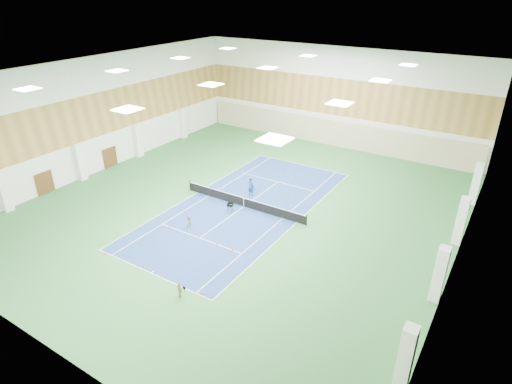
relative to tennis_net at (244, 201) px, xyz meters
The scene contains 22 objects.
ground 0.55m from the tennis_net, ahead, with size 40.00×40.00×0.00m, color #2D6934.
room_shell 5.45m from the tennis_net, ahead, with size 36.00×40.00×12.00m, color white, non-canonical shape.
wood_cladding 7.45m from the tennis_net, ahead, with size 36.00×40.00×8.00m, color #A97E3F, non-canonical shape.
ceiling_light_grid 11.37m from the tennis_net, ahead, with size 21.40×25.40×0.06m, color white, non-canonical shape.
court_surface 0.55m from the tennis_net, ahead, with size 10.97×23.77×0.01m, color navy.
tennis_balls_scatter 0.50m from the tennis_net, ahead, with size 10.57×22.77×0.07m, color #B6CA22, non-canonical shape.
tennis_net is the anchor object (origin of this frame).
back_curtain 19.78m from the tennis_net, 90.00° to the left, with size 35.40×0.16×3.20m, color #C6B793.
door_left_a 19.63m from the tennis_net, 155.94° to the right, with size 0.08×1.80×2.20m, color #593319.
door_left_b 17.93m from the tennis_net, behind, with size 0.08×1.80×2.20m, color #593319.
coach 2.45m from the tennis_net, 106.79° to the left, with size 0.71×0.47×1.96m, color #1F4792.
child_court 5.83m from the tennis_net, 107.85° to the right, with size 0.55×0.43×1.14m, color #92939A.
child_apron 13.16m from the tennis_net, 74.82° to the right, with size 0.65×0.27×1.11m, color tan.
ball_cart 1.53m from the tennis_net, 108.12° to the right, with size 0.50×0.50×0.86m, color black, non-canonical shape.
cone_svc_a 7.18m from the tennis_net, 116.97° to the right, with size 0.20×0.20×0.22m, color #FC520D.
cone_svc_b 5.97m from the tennis_net, 99.06° to the right, with size 0.18×0.18×0.20m, color #E3520B.
cone_svc_c 6.64m from the tennis_net, 74.67° to the right, with size 0.22×0.22×0.24m, color #FA450D.
cone_svc_d 7.21m from the tennis_net, 62.99° to the right, with size 0.23×0.23×0.25m, color #E9510C.
cone_base_a 12.89m from the tennis_net, 110.89° to the right, with size 0.19×0.19×0.21m, color #D83E0B.
cone_base_b 11.67m from the tennis_net, 95.01° to the right, with size 0.19×0.19×0.21m, color orange.
cone_base_c 11.85m from the tennis_net, 85.48° to the right, with size 0.20×0.20×0.22m, color orange.
cone_base_d 12.63m from the tennis_net, 68.74° to the right, with size 0.20×0.20×0.22m, color #DC470B.
Camera 1 is at (19.58, -28.80, 18.64)m, focal length 30.00 mm.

